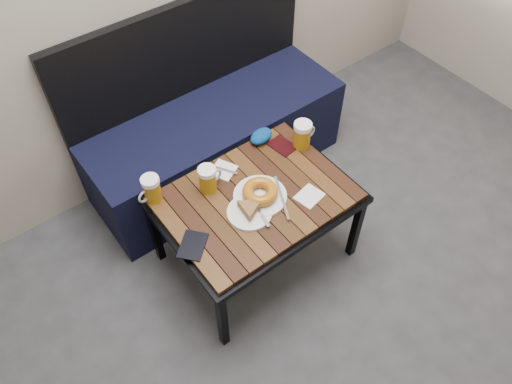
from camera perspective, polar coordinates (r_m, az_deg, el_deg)
bench at (r=2.74m, az=-4.91°, el=6.58°), size 1.40×0.50×0.95m
cafe_table at (r=2.21m, az=0.00°, el=-1.18°), size 0.84×0.62×0.47m
beer_mug_left at (r=2.17m, az=-11.87°, el=0.34°), size 0.12×0.09×0.13m
beer_mug_centre at (r=2.17m, az=-5.49°, el=1.52°), size 0.12×0.08×0.13m
beer_mug_right at (r=2.35m, az=5.34°, el=6.56°), size 0.12×0.09×0.14m
plate_pie at (r=2.10m, az=-0.74°, el=-2.09°), size 0.19×0.19×0.05m
plate_bagel at (r=2.15m, az=0.48°, el=-0.19°), size 0.24×0.30×0.06m
napkin_left at (r=2.28m, az=-3.76°, el=2.50°), size 0.14×0.14×0.01m
napkin_right at (r=2.19m, az=6.11°, el=-0.50°), size 0.13×0.12×0.01m
passport_navy at (r=2.04m, az=-7.24°, el=-6.07°), size 0.17×0.16×0.01m
passport_burgundy at (r=2.38m, az=3.03°, el=5.30°), size 0.11×0.14×0.01m
knit_pouch at (r=2.39m, az=0.59°, el=6.40°), size 0.14×0.11×0.05m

